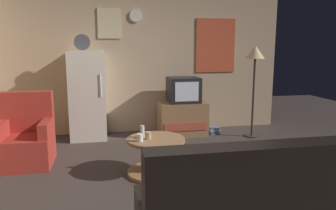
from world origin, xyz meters
The scene contains 12 objects.
ground_plane centered at (0.00, 0.00, 0.00)m, with size 12.00×12.00×0.00m, color #3D332D.
wall_with_art centered at (0.01, 2.45, 1.39)m, with size 5.20×0.12×2.78m.
fridge centered at (-1.01, 2.10, 0.75)m, with size 0.60×0.62×1.77m.
tv_stand centered at (0.63, 1.98, 0.30)m, with size 0.84×0.53×0.60m.
crt_tv centered at (0.64, 1.98, 0.82)m, with size 0.54×0.51×0.44m.
standing_lamp centered at (1.81, 1.63, 1.36)m, with size 0.32×0.32×1.59m.
coffee_table centered at (-0.13, 0.27, 0.23)m, with size 0.72×0.72×0.45m.
wine_glass centered at (-0.29, 0.34, 0.53)m, with size 0.05×0.05×0.15m, color silver.
mug_ceramic_white centered at (-0.33, 0.17, 0.50)m, with size 0.08×0.08×0.09m, color silver.
mug_ceramic_tan centered at (-0.22, 0.26, 0.50)m, with size 0.08×0.08×0.09m, color tan.
armchair centered at (-1.79, 0.95, 0.34)m, with size 0.68×0.68×0.96m.
book_stack centered at (1.22, 1.93, 0.06)m, with size 0.20×0.17×0.12m.
Camera 1 is at (-0.72, -3.49, 1.54)m, focal length 34.29 mm.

